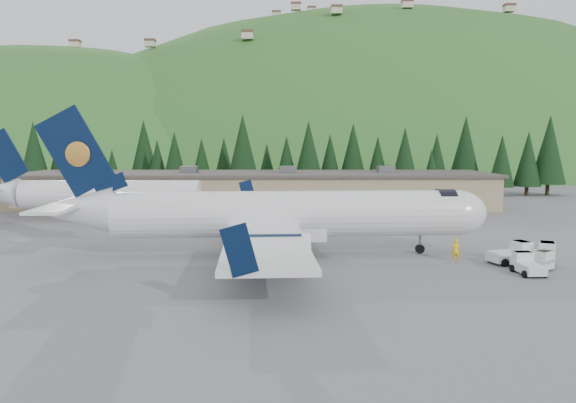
# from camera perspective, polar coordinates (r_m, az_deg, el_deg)

# --- Properties ---
(ground) EXTENTS (600.00, 600.00, 0.00)m
(ground) POSITION_cam_1_polar(r_m,az_deg,el_deg) (48.45, 0.01, -5.45)
(ground) COLOR slate
(airliner) EXTENTS (38.32, 35.94, 12.72)m
(airliner) POSITION_cam_1_polar(r_m,az_deg,el_deg) (47.85, -1.33, -1.48)
(airliner) COLOR white
(airliner) RESTS_ON ground
(second_airliner) EXTENTS (27.50, 11.00, 10.05)m
(second_airliner) POSITION_cam_1_polar(r_m,az_deg,el_deg) (74.07, -19.69, 0.76)
(second_airliner) COLOR white
(second_airliner) RESTS_ON ground
(baggage_tug_a) EXTENTS (3.64, 2.74, 1.76)m
(baggage_tug_a) POSITION_cam_1_polar(r_m,az_deg,el_deg) (48.45, 21.88, -4.93)
(baggage_tug_a) COLOR silver
(baggage_tug_a) RESTS_ON ground
(baggage_tug_b) EXTENTS (3.79, 2.98, 1.82)m
(baggage_tug_b) POSITION_cam_1_polar(r_m,az_deg,el_deg) (48.92, 23.85, -4.88)
(baggage_tug_b) COLOR silver
(baggage_tug_b) RESTS_ON ground
(baggage_tug_c) EXTENTS (1.89, 2.94, 1.52)m
(baggage_tug_c) POSITION_cam_1_polar(r_m,az_deg,el_deg) (45.02, 23.10, -5.92)
(baggage_tug_c) COLOR silver
(baggage_tug_c) RESTS_ON ground
(terminal_building) EXTENTS (71.00, 17.00, 6.10)m
(terminal_building) POSITION_cam_1_polar(r_m,az_deg,el_deg) (85.92, -3.38, 1.29)
(terminal_building) COLOR #9D8260
(terminal_building) RESTS_ON ground
(baggage_tug_d) EXTENTS (2.92, 3.17, 1.54)m
(baggage_tug_d) POSITION_cam_1_polar(r_m,az_deg,el_deg) (46.84, 23.79, -5.49)
(baggage_tug_d) COLOR silver
(baggage_tug_d) RESTS_ON ground
(ramp_worker) EXTENTS (0.69, 0.47, 1.87)m
(ramp_worker) POSITION_cam_1_polar(r_m,az_deg,el_deg) (47.68, 16.66, -4.74)
(ramp_worker) COLOR yellow
(ramp_worker) RESTS_ON ground
(tree_line) EXTENTS (113.04, 18.50, 14.15)m
(tree_line) POSITION_cam_1_polar(r_m,az_deg,el_deg) (106.99, -1.77, 4.72)
(tree_line) COLOR black
(tree_line) RESTS_ON ground
(hills) EXTENTS (614.00, 330.00, 300.00)m
(hills) POSITION_cam_1_polar(r_m,az_deg,el_deg) (276.31, 11.39, -13.71)
(hills) COLOR #315F27
(hills) RESTS_ON ground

